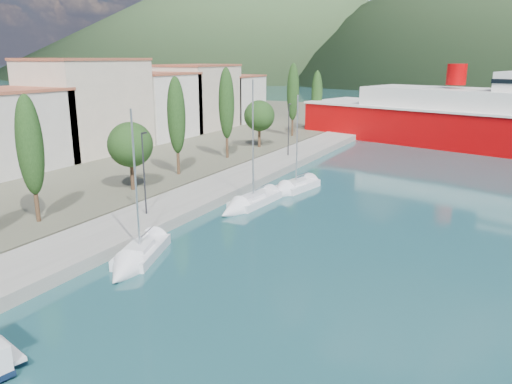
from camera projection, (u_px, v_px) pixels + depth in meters
The scene contains 9 objects.
ground at pixel (452, 107), 124.45m from camera, with size 1400.00×1400.00×0.00m, color #204D53.
quay at pixel (230, 183), 47.83m from camera, with size 5.00×88.00×0.80m, color gray.
land_strip at pixel (42, 140), 73.33m from camera, with size 70.00×148.00×0.70m, color #565644.
town_buildings at pixel (122, 108), 66.06m from camera, with size 9.20×69.20×11.30m.
tree_row at pixel (213, 117), 54.50m from camera, with size 3.97×62.80×10.62m.
lamp_posts at pixel (160, 166), 37.81m from camera, with size 0.15×47.17×6.06m.
sailboat_near at pixel (132, 263), 29.53m from camera, with size 4.25×7.27×10.03m.
sailboat_mid at pixel (243, 206), 40.87m from camera, with size 2.64×7.89×11.16m.
sailboat_far at pixel (288, 190), 45.87m from camera, with size 3.27×6.82×9.63m.
Camera 1 is at (14.57, -14.04, 12.03)m, focal length 35.00 mm.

